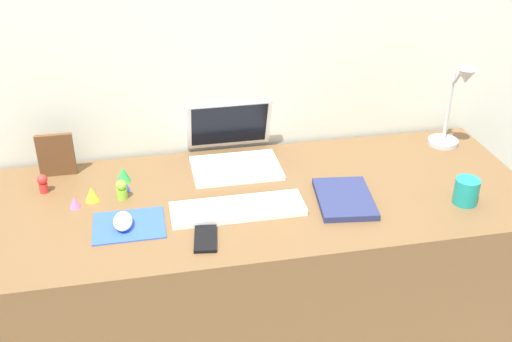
# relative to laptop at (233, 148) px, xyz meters

# --- Properties ---
(back_wall) EXTENTS (2.95, 0.05, 1.63)m
(back_wall) POSITION_rel_laptop_xyz_m (0.06, 0.14, 0.02)
(back_wall) COLOR beige
(back_wall) RESTS_ON ground_plane
(desk) EXTENTS (1.75, 0.69, 0.74)m
(desk) POSITION_rel_laptop_xyz_m (0.06, -0.24, -0.42)
(desk) COLOR brown
(desk) RESTS_ON ground_plane
(laptop) EXTENTS (0.30, 0.28, 0.20)m
(laptop) POSITION_rel_laptop_xyz_m (0.00, 0.00, 0.00)
(laptop) COLOR white
(laptop) RESTS_ON desk
(keyboard) EXTENTS (0.41, 0.13, 0.02)m
(keyboard) POSITION_rel_laptop_xyz_m (-0.04, -0.33, -0.04)
(keyboard) COLOR white
(keyboard) RESTS_ON desk
(mousepad) EXTENTS (0.21, 0.17, 0.00)m
(mousepad) POSITION_rel_laptop_xyz_m (-0.37, -0.34, -0.05)
(mousepad) COLOR blue
(mousepad) RESTS_ON desk
(mouse) EXTENTS (0.06, 0.10, 0.03)m
(mouse) POSITION_rel_laptop_xyz_m (-0.38, -0.34, -0.03)
(mouse) COLOR white
(mouse) RESTS_ON mousepad
(cell_phone) EXTENTS (0.08, 0.14, 0.01)m
(cell_phone) POSITION_rel_laptop_xyz_m (-0.16, -0.46, -0.05)
(cell_phone) COLOR black
(cell_phone) RESTS_ON desk
(desk_lamp) EXTENTS (0.11, 0.17, 0.33)m
(desk_lamp) POSITION_rel_laptop_xyz_m (0.79, -0.05, 0.10)
(desk_lamp) COLOR #B7B7BC
(desk_lamp) RESTS_ON desk
(notebook_pad) EXTENTS (0.20, 0.26, 0.02)m
(notebook_pad) POSITION_rel_laptop_xyz_m (0.30, -0.33, -0.04)
(notebook_pad) COLOR navy
(notebook_pad) RESTS_ON desk
(picture_frame) EXTENTS (0.12, 0.02, 0.15)m
(picture_frame) POSITION_rel_laptop_xyz_m (-0.60, 0.02, 0.02)
(picture_frame) COLOR brown
(picture_frame) RESTS_ON desk
(coffee_mug) EXTENTS (0.08, 0.08, 0.08)m
(coffee_mug) POSITION_rel_laptop_xyz_m (0.67, -0.41, -0.01)
(coffee_mug) COLOR teal
(coffee_mug) RESTS_ON desk
(toy_figurine_lime) EXTENTS (0.03, 0.03, 0.07)m
(toy_figurine_lime) POSITION_rel_laptop_xyz_m (-0.39, -0.18, -0.02)
(toy_figurine_lime) COLOR #8CDB33
(toy_figurine_lime) RESTS_ON desk
(toy_figurine_yellow) EXTENTS (0.04, 0.04, 0.05)m
(toy_figurine_yellow) POSITION_rel_laptop_xyz_m (-0.48, -0.17, -0.03)
(toy_figurine_yellow) COLOR yellow
(toy_figurine_yellow) RESTS_ON desk
(toy_figurine_red) EXTENTS (0.03, 0.03, 0.06)m
(toy_figurine_red) POSITION_rel_laptop_xyz_m (-0.63, -0.09, -0.02)
(toy_figurine_red) COLOR red
(toy_figurine_red) RESTS_ON desk
(toy_figurine_green) EXTENTS (0.05, 0.05, 0.05)m
(toy_figurine_green) POSITION_rel_laptop_xyz_m (-0.38, -0.06, -0.03)
(toy_figurine_green) COLOR green
(toy_figurine_green) RESTS_ON desk
(toy_figurine_pink) EXTENTS (0.03, 0.03, 0.04)m
(toy_figurine_pink) POSITION_rel_laptop_xyz_m (-0.53, -0.20, -0.03)
(toy_figurine_pink) COLOR pink
(toy_figurine_pink) RESTS_ON desk
(toy_figurine_blue) EXTENTS (0.04, 0.04, 0.04)m
(toy_figurine_blue) POSITION_rel_laptop_xyz_m (-0.38, -0.13, -0.03)
(toy_figurine_blue) COLOR blue
(toy_figurine_blue) RESTS_ON desk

